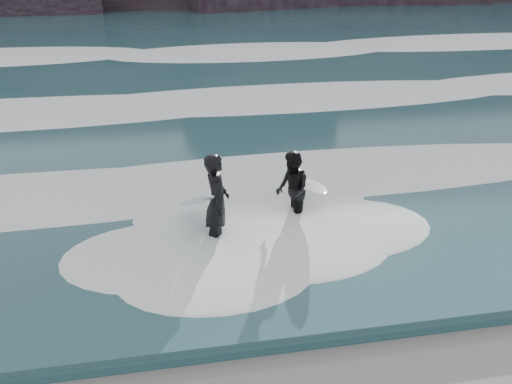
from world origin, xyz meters
The scene contains 6 objects.
sea centered at (0.00, 29.00, 0.15)m, with size 90.00×52.00×0.30m, color #244C53.
foam_near centered at (0.00, 9.00, 0.40)m, with size 60.00×3.20×0.20m, color white.
foam_mid centered at (0.00, 16.00, 0.42)m, with size 60.00×4.00×0.24m, color white.
foam_far centered at (0.00, 25.00, 0.45)m, with size 60.00×4.80×0.30m, color white.
surfer_left centered at (0.95, 6.36, 1.00)m, with size 1.08×2.04×1.98m.
surfer_right centered at (2.71, 6.96, 0.84)m, with size 1.01×1.84×1.67m.
Camera 1 is at (-0.07, -3.54, 5.77)m, focal length 40.00 mm.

